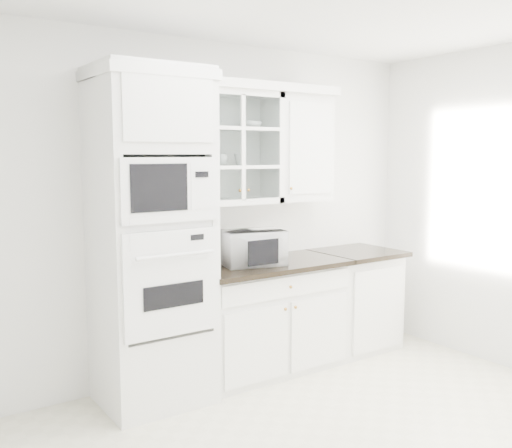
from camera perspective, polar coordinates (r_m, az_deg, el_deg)
room_shell at (r=3.65m, az=6.85°, el=6.62°), size 4.00×3.50×2.70m
oven_column at (r=4.13m, az=-10.39°, el=-1.49°), size 0.76×0.68×2.40m
base_cabinet_run at (r=4.81m, az=1.08°, el=-9.15°), size 1.32×0.67×0.92m
extra_base_cabinet at (r=5.43m, az=9.78°, el=-7.37°), size 0.72×0.67×0.92m
upper_cabinet_glass at (r=4.60m, az=-2.44°, el=7.61°), size 0.80×0.33×0.90m
upper_cabinet_solid at (r=4.99m, az=4.21°, el=7.55°), size 0.55×0.33×0.90m
crown_molding at (r=4.55m, az=-3.46°, el=13.73°), size 2.14×0.38×0.07m
countertop_microwave at (r=4.57m, az=-0.38°, el=-2.33°), size 0.56×0.50×0.28m
bowl_a at (r=4.49m, az=-4.91°, el=9.98°), size 0.23×0.23×0.05m
bowl_b at (r=4.69m, az=-0.52°, el=9.89°), size 0.22×0.22×0.05m
cup_a at (r=4.55m, az=-3.59°, el=6.41°), size 0.13×0.13×0.09m
cup_b at (r=4.63m, az=-1.58°, el=6.47°), size 0.13×0.13×0.10m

